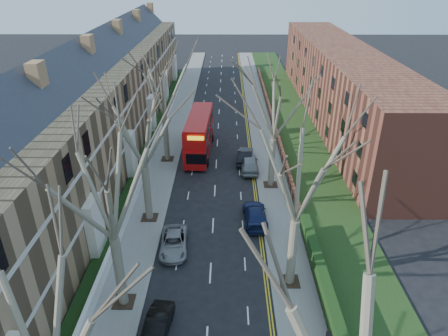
{
  "coord_description": "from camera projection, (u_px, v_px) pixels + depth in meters",
  "views": [
    {
      "loc": [
        1.17,
        -13.69,
        20.42
      ],
      "look_at": [
        0.94,
        19.33,
        3.42
      ],
      "focal_mm": 32.0,
      "sensor_mm": 36.0,
      "label": 1
    }
  ],
  "objects": [
    {
      "name": "terrace_left",
      "position": [
        100.0,
        106.0,
        46.64
      ],
      "size": [
        9.7,
        78.0,
        13.6
      ],
      "color": "#94724B",
      "rests_on": "ground"
    },
    {
      "name": "tree_left_near",
      "position": [
        29.0,
        333.0,
        13.92
      ],
      "size": [
        9.8,
        9.8,
        13.73
      ],
      "color": "#6A624C",
      "rests_on": "ground"
    },
    {
      "name": "double_decker_bus",
      "position": [
        199.0,
        135.0,
        47.25
      ],
      "size": [
        3.14,
        11.04,
        4.58
      ],
      "rotation": [
        0.0,
        0.0,
        3.1
      ],
      "color": "#B00C0C",
      "rests_on": "ground"
    },
    {
      "name": "tree_right_far",
      "position": [
        276.0,
        99.0,
        36.82
      ],
      "size": [
        10.15,
        10.15,
        14.22
      ],
      "color": "#6A624C",
      "rests_on": "ground"
    },
    {
      "name": "flats_right",
      "position": [
        340.0,
        84.0,
        57.37
      ],
      "size": [
        13.97,
        54.0,
        10.0
      ],
      "color": "brown",
      "rests_on": "ground"
    },
    {
      "name": "grass_verge_right",
      "position": [
        293.0,
        125.0,
        56.06
      ],
      "size": [
        6.0,
        102.0,
        0.06
      ],
      "color": "#1C3513",
      "rests_on": "ground"
    },
    {
      "name": "car_right_near",
      "position": [
        255.0,
        215.0,
        35.08
      ],
      "size": [
        2.17,
        4.95,
        1.41
      ],
      "primitive_type": "imported",
      "rotation": [
        0.0,
        0.0,
        3.18
      ],
      "color": "#16204D",
      "rests_on": "ground"
    },
    {
      "name": "pavement_right",
      "position": [
        261.0,
        125.0,
        56.13
      ],
      "size": [
        3.0,
        102.0,
        0.12
      ],
      "primitive_type": "cube",
      "color": "slate",
      "rests_on": "ground"
    },
    {
      "name": "car_right_mid",
      "position": [
        250.0,
        164.0,
        43.78
      ],
      "size": [
        1.89,
        4.7,
        1.6
      ],
      "primitive_type": "imported",
      "rotation": [
        0.0,
        0.0,
        3.14
      ],
      "color": "gray",
      "rests_on": "ground"
    },
    {
      "name": "tree_left_mid",
      "position": [
        105.0,
        179.0,
        22.52
      ],
      "size": [
        10.5,
        10.5,
        14.71
      ],
      "color": "#6A624C",
      "rests_on": "ground"
    },
    {
      "name": "car_left_far",
      "position": [
        174.0,
        243.0,
        31.7
      ],
      "size": [
        2.4,
        4.7,
        1.27
      ],
      "primitive_type": "imported",
      "rotation": [
        0.0,
        0.0,
        0.07
      ],
      "color": "gray",
      "rests_on": "ground"
    },
    {
      "name": "tree_left_dist",
      "position": [
        162.0,
        79.0,
        42.08
      ],
      "size": [
        10.5,
        10.5,
        14.71
      ],
      "color": "#6A624C",
      "rests_on": "ground"
    },
    {
      "name": "pavement_left",
      "position": [
        176.0,
        125.0,
        56.21
      ],
      "size": [
        3.0,
        102.0,
        0.12
      ],
      "primitive_type": "cube",
      "color": "slate",
      "rests_on": "ground"
    },
    {
      "name": "tree_left_far",
      "position": [
        140.0,
        122.0,
        31.55
      ],
      "size": [
        10.15,
        10.15,
        14.22
      ],
      "color": "#6A624C",
      "rests_on": "ground"
    },
    {
      "name": "front_wall_left",
      "position": [
        155.0,
        145.0,
        48.85
      ],
      "size": [
        0.3,
        78.0,
        1.0
      ],
      "color": "white",
      "rests_on": "ground"
    },
    {
      "name": "tree_right_mid",
      "position": [
        301.0,
        164.0,
        24.23
      ],
      "size": [
        10.5,
        10.5,
        14.71
      ],
      "color": "#6A624C",
      "rests_on": "ground"
    },
    {
      "name": "car_right_far",
      "position": [
        245.0,
        156.0,
        45.63
      ],
      "size": [
        2.16,
        4.79,
        1.53
      ],
      "primitive_type": "imported",
      "rotation": [
        0.0,
        0.0,
        3.02
      ],
      "color": "black",
      "rests_on": "ground"
    },
    {
      "name": "car_left_mid",
      "position": [
        157.0,
        327.0,
        24.33
      ],
      "size": [
        1.83,
        4.08,
        1.3
      ],
      "primitive_type": "imported",
      "rotation": [
        0.0,
        0.0,
        -0.12
      ],
      "color": "black",
      "rests_on": "ground"
    }
  ]
}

